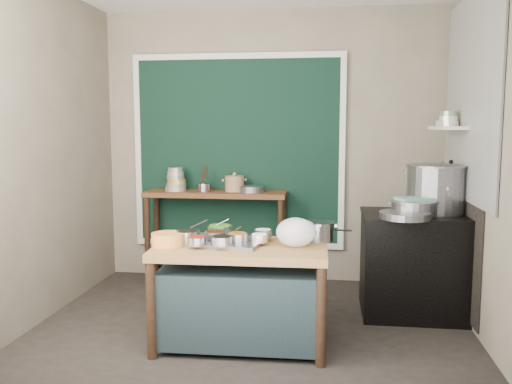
# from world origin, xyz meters

# --- Properties ---
(floor) EXTENTS (3.50, 3.00, 0.02)m
(floor) POSITION_xyz_m (0.00, 0.00, -0.01)
(floor) COLOR black
(floor) RESTS_ON ground
(back_wall) EXTENTS (3.50, 0.02, 2.80)m
(back_wall) POSITION_xyz_m (0.00, 1.51, 1.40)
(back_wall) COLOR gray
(back_wall) RESTS_ON floor
(left_wall) EXTENTS (0.02, 3.00, 2.80)m
(left_wall) POSITION_xyz_m (-1.76, 0.00, 1.40)
(left_wall) COLOR gray
(left_wall) RESTS_ON floor
(right_wall) EXTENTS (0.02, 3.00, 2.80)m
(right_wall) POSITION_xyz_m (1.76, 0.00, 1.40)
(right_wall) COLOR gray
(right_wall) RESTS_ON floor
(curtain_panel) EXTENTS (2.10, 0.02, 1.90)m
(curtain_panel) POSITION_xyz_m (-0.35, 1.47, 1.35)
(curtain_panel) COLOR black
(curtain_panel) RESTS_ON back_wall
(curtain_frame) EXTENTS (2.22, 0.03, 2.02)m
(curtain_frame) POSITION_xyz_m (-0.35, 1.46, 1.35)
(curtain_frame) COLOR beige
(curtain_frame) RESTS_ON back_wall
(tile_panel) EXTENTS (0.02, 1.70, 1.70)m
(tile_panel) POSITION_xyz_m (1.74, 0.55, 1.85)
(tile_panel) COLOR #B2B2AA
(tile_panel) RESTS_ON right_wall
(soot_patch) EXTENTS (0.01, 1.30, 1.30)m
(soot_patch) POSITION_xyz_m (1.74, 0.65, 0.70)
(soot_patch) COLOR black
(soot_patch) RESTS_ON right_wall
(wall_shelf) EXTENTS (0.22, 0.70, 0.03)m
(wall_shelf) POSITION_xyz_m (1.63, 0.85, 1.60)
(wall_shelf) COLOR beige
(wall_shelf) RESTS_ON right_wall
(prep_table) EXTENTS (1.27, 0.75, 0.75)m
(prep_table) POSITION_xyz_m (-0.03, -0.30, 0.38)
(prep_table) COLOR olive
(prep_table) RESTS_ON floor
(back_counter) EXTENTS (1.45, 0.40, 0.95)m
(back_counter) POSITION_xyz_m (-0.55, 1.28, 0.47)
(back_counter) COLOR #553318
(back_counter) RESTS_ON floor
(stove_block) EXTENTS (0.90, 0.68, 0.85)m
(stove_block) POSITION_xyz_m (1.35, 0.55, 0.42)
(stove_block) COLOR black
(stove_block) RESTS_ON floor
(stove_top) EXTENTS (0.92, 0.69, 0.03)m
(stove_top) POSITION_xyz_m (1.35, 0.55, 0.86)
(stove_top) COLOR black
(stove_top) RESTS_ON stove_block
(condiment_tray) EXTENTS (0.65, 0.51, 0.03)m
(condiment_tray) POSITION_xyz_m (-0.18, -0.24, 0.76)
(condiment_tray) COLOR gray
(condiment_tray) RESTS_ON prep_table
(condiment_bowls) EXTENTS (0.70, 0.52, 0.08)m
(condiment_bowls) POSITION_xyz_m (-0.19, -0.26, 0.81)
(condiment_bowls) COLOR gray
(condiment_bowls) RESTS_ON condiment_tray
(yellow_basin) EXTENTS (0.28, 0.28, 0.09)m
(yellow_basin) POSITION_xyz_m (-0.56, -0.38, 0.80)
(yellow_basin) COLOR #E69240
(yellow_basin) RESTS_ON prep_table
(saucepan) EXTENTS (0.29, 0.29, 0.14)m
(saucepan) POSITION_xyz_m (0.51, -0.05, 0.82)
(saucepan) COLOR gray
(saucepan) RESTS_ON prep_table
(plastic_bag_a) EXTENTS (0.31, 0.28, 0.21)m
(plastic_bag_a) POSITION_xyz_m (0.37, -0.29, 0.86)
(plastic_bag_a) COLOR white
(plastic_bag_a) RESTS_ON prep_table
(plastic_bag_b) EXTENTS (0.29, 0.28, 0.17)m
(plastic_bag_b) POSITION_xyz_m (0.40, -0.14, 0.84)
(plastic_bag_b) COLOR white
(plastic_bag_b) RESTS_ON prep_table
(bowl_stack) EXTENTS (0.22, 0.22, 0.24)m
(bowl_stack) POSITION_xyz_m (-0.97, 1.28, 1.06)
(bowl_stack) COLOR tan
(bowl_stack) RESTS_ON back_counter
(utensil_cup) EXTENTS (0.15, 0.15, 0.08)m
(utensil_cup) POSITION_xyz_m (-0.67, 1.26, 0.99)
(utensil_cup) COLOR gray
(utensil_cup) RESTS_ON back_counter
(ceramic_crock) EXTENTS (0.27, 0.27, 0.14)m
(ceramic_crock) POSITION_xyz_m (-0.36, 1.32, 1.02)
(ceramic_crock) COLOR #8A684B
(ceramic_crock) RESTS_ON back_counter
(wide_bowl) EXTENTS (0.30, 0.30, 0.06)m
(wide_bowl) POSITION_xyz_m (-0.17, 1.27, 0.98)
(wide_bowl) COLOR gray
(wide_bowl) RESTS_ON back_counter
(stock_pot) EXTENTS (0.59, 0.59, 0.41)m
(stock_pot) POSITION_xyz_m (1.51, 0.63, 1.08)
(stock_pot) COLOR gray
(stock_pot) RESTS_ON stove_top
(pot_lid) EXTENTS (0.21, 0.47, 0.45)m
(pot_lid) POSITION_xyz_m (1.60, 0.61, 1.10)
(pot_lid) COLOR gray
(pot_lid) RESTS_ON stove_top
(steamer) EXTENTS (0.41, 0.41, 0.13)m
(steamer) POSITION_xyz_m (1.30, 0.43, 0.94)
(steamer) COLOR gray
(steamer) RESTS_ON stove_top
(green_cloth) EXTENTS (0.33, 0.29, 0.02)m
(green_cloth) POSITION_xyz_m (1.30, 0.43, 1.02)
(green_cloth) COLOR slate
(green_cloth) RESTS_ON steamer
(shallow_pan) EXTENTS (0.53, 0.53, 0.05)m
(shallow_pan) POSITION_xyz_m (1.21, 0.27, 0.91)
(shallow_pan) COLOR gray
(shallow_pan) RESTS_ON stove_top
(shelf_bowl_stack) EXTENTS (0.16, 0.16, 0.13)m
(shelf_bowl_stack) POSITION_xyz_m (1.63, 0.83, 1.68)
(shelf_bowl_stack) COLOR silver
(shelf_bowl_stack) RESTS_ON wall_shelf
(shelf_bowl_green) EXTENTS (0.16, 0.16, 0.05)m
(shelf_bowl_green) POSITION_xyz_m (1.63, 1.01, 1.64)
(shelf_bowl_green) COLOR gray
(shelf_bowl_green) RESTS_ON wall_shelf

